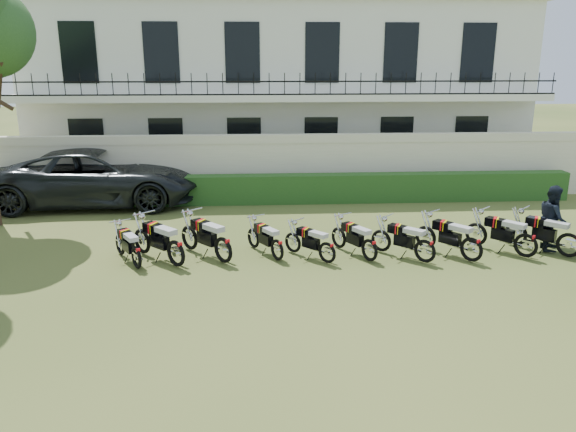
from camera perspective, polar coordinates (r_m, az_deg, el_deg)
name	(u,v)px	position (r m, az deg, el deg)	size (l,w,h in m)	color
ground	(306,281)	(12.89, 1.83, -6.58)	(100.00, 100.00, 0.00)	#3D4F1F
perimeter_wall	(286,166)	(20.25, -0.24, 5.13)	(30.00, 0.35, 2.30)	silver
hedge	(315,189)	(19.69, 2.81, 2.81)	(18.00, 0.60, 1.00)	#1C4B1B
building	(278,86)	(25.89, -1.02, 13.09)	(20.40, 9.60, 7.40)	white
motorcycle_0	(136,252)	(13.89, -15.18, -3.54)	(0.97, 1.55, 0.95)	black
motorcycle_1	(176,247)	(13.77, -11.35, -3.11)	(1.53, 1.55, 1.13)	black
motorcycle_2	(223,244)	(13.83, -6.61, -2.82)	(1.44, 1.61, 1.13)	black
motorcycle_3	(277,245)	(13.96, -1.11, -2.93)	(0.93, 1.50, 0.93)	black
motorcycle_4	(327,248)	(13.80, 4.01, -3.22)	(1.21, 1.29, 0.92)	black
motorcycle_5	(370,245)	(14.04, 8.30, -2.91)	(0.97, 1.58, 0.97)	black
motorcycle_6	(425,246)	(14.19, 13.78, -2.93)	(1.37, 1.36, 1.00)	black
motorcycle_7	(472,244)	(14.57, 18.19, -2.68)	(1.30, 1.58, 1.07)	black
motorcycle_8	(526,240)	(15.36, 23.07, -2.22)	(1.37, 1.53, 1.07)	black
motorcycle_9	(570,239)	(15.83, 26.71, -2.12)	(1.42, 1.53, 1.08)	black
suv	(97,177)	(20.36, -18.79, 3.74)	(3.19, 6.92, 1.92)	black
officer_4	(552,218)	(16.25, 25.26, -0.19)	(0.84, 0.65, 1.72)	black
officer_5	(553,216)	(16.56, 25.28, 0.01)	(0.98, 0.41, 1.67)	black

